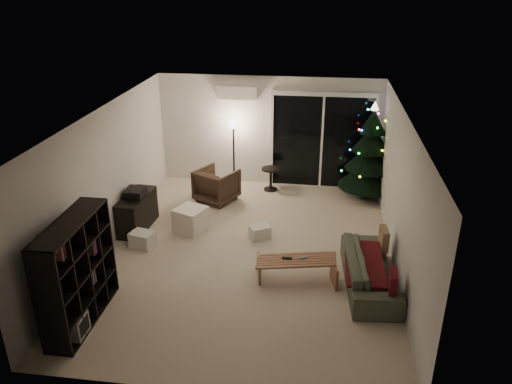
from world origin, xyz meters
TOP-DOWN VIEW (x-y plane):
  - room at (0.46, 1.49)m, footprint 6.50×7.51m
  - bookshelf at (-2.25, -2.13)m, footprint 0.97×1.59m
  - media_cabinet at (-2.25, 0.64)m, footprint 0.48×1.12m
  - stereo at (-2.25, 0.64)m, footprint 0.35×0.41m
  - armchair at (-1.00, 2.10)m, footprint 1.04×1.05m
  - ottoman at (-1.21, 0.67)m, footprint 0.68×0.68m
  - cardboard_box_a at (-1.92, -0.05)m, footprint 0.47×0.40m
  - cardboard_box_b at (0.14, 0.54)m, footprint 0.44×0.41m
  - side_table at (0.10, 2.83)m, footprint 0.45×0.45m
  - floor_lamp at (-0.75, 2.85)m, footprint 0.24×0.24m
  - sofa at (2.05, -0.73)m, footprint 0.87×1.94m
  - sofa_throw at (1.95, -0.73)m, footprint 0.59×1.36m
  - cushion_a at (2.30, -0.08)m, footprint 0.14×0.37m
  - cushion_b at (2.30, -1.38)m, footprint 0.13×0.37m
  - coffee_table at (0.89, -0.77)m, footprint 1.33×0.69m
  - remote_a at (0.74, -0.77)m, footprint 0.16×0.05m
  - remote_b at (0.99, -0.72)m, footprint 0.15×0.09m
  - christmas_tree at (2.25, 2.79)m, footprint 1.37×1.37m

SIDE VIEW (x-z plane):
  - cardboard_box_b at x=0.14m, z-range 0.00..0.25m
  - cardboard_box_a at x=-1.92m, z-range 0.00..0.29m
  - coffee_table at x=0.89m, z-range 0.00..0.40m
  - ottoman at x=-1.21m, z-range 0.00..0.47m
  - side_table at x=0.10m, z-range 0.00..0.52m
  - sofa at x=2.05m, z-range 0.00..0.55m
  - media_cabinet at x=-2.25m, z-range 0.00..0.68m
  - armchair at x=-1.00m, z-range 0.00..0.72m
  - sofa_throw at x=1.95m, z-range 0.38..0.42m
  - remote_a at x=0.74m, z-range 0.40..0.42m
  - remote_b at x=0.99m, z-range 0.40..0.42m
  - cushion_a at x=2.30m, z-range 0.32..0.68m
  - cushion_b at x=2.30m, z-range 0.32..0.68m
  - stereo at x=-2.25m, z-range 0.68..0.83m
  - floor_lamp at x=-0.75m, z-range 0.00..1.53m
  - bookshelf at x=-2.25m, z-range 0.00..1.56m
  - room at x=0.46m, z-range -0.28..2.32m
  - christmas_tree at x=2.25m, z-range 0.00..2.12m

